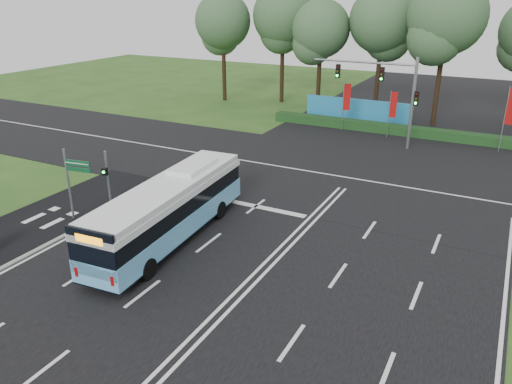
% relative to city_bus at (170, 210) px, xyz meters
% --- Properties ---
extents(ground, '(120.00, 120.00, 0.00)m').
position_rel_city_bus_xyz_m(ground, '(5.18, 0.49, -1.62)').
color(ground, '#26501A').
rests_on(ground, ground).
extents(road_main, '(20.00, 120.00, 0.04)m').
position_rel_city_bus_xyz_m(road_main, '(5.18, 0.49, -1.60)').
color(road_main, black).
rests_on(road_main, ground).
extents(road_cross, '(120.00, 14.00, 0.05)m').
position_rel_city_bus_xyz_m(road_cross, '(5.18, 12.49, -1.59)').
color(road_cross, black).
rests_on(road_cross, ground).
extents(bike_path, '(5.00, 18.00, 0.06)m').
position_rel_city_bus_xyz_m(bike_path, '(-7.32, -2.51, -1.59)').
color(bike_path, black).
rests_on(bike_path, ground).
extents(kerb_strip, '(0.25, 18.00, 0.12)m').
position_rel_city_bus_xyz_m(kerb_strip, '(-4.92, -2.51, -1.56)').
color(kerb_strip, gray).
rests_on(kerb_strip, ground).
extents(city_bus, '(3.15, 11.33, 3.21)m').
position_rel_city_bus_xyz_m(city_bus, '(0.00, 0.00, 0.00)').
color(city_bus, '#5FACDD').
rests_on(city_bus, ground).
extents(pedestrian_signal, '(0.30, 0.42, 3.52)m').
position_rel_city_bus_xyz_m(pedestrian_signal, '(-5.02, 1.20, 0.31)').
color(pedestrian_signal, gray).
rests_on(pedestrian_signal, ground).
extents(street_sign, '(1.53, 0.30, 3.96)m').
position_rel_city_bus_xyz_m(street_sign, '(-5.79, -0.45, 0.88)').
color(street_sign, gray).
rests_on(street_sign, ground).
extents(banner_flag_left, '(0.62, 0.14, 4.25)m').
position_rel_city_bus_xyz_m(banner_flag_left, '(1.10, 23.87, 1.17)').
color(banner_flag_left, gray).
rests_on(banner_flag_left, ground).
extents(banner_flag_mid, '(0.58, 0.14, 3.96)m').
position_rel_city_bus_xyz_m(banner_flag_mid, '(5.17, 23.57, 0.98)').
color(banner_flag_mid, gray).
rests_on(banner_flag_mid, ground).
extents(banner_flag_right, '(0.71, 0.32, 5.07)m').
position_rel_city_bus_xyz_m(banner_flag_right, '(13.80, 23.20, 1.67)').
color(banner_flag_right, gray).
rests_on(banner_flag_right, ground).
extents(traffic_light_gantry, '(8.41, 0.28, 7.00)m').
position_rel_city_bus_xyz_m(traffic_light_gantry, '(5.39, 20.99, 3.05)').
color(traffic_light_gantry, gray).
rests_on(traffic_light_gantry, ground).
extents(hedge, '(22.00, 1.20, 0.80)m').
position_rel_city_bus_xyz_m(hedge, '(5.18, 24.99, -1.22)').
color(hedge, '#133617').
rests_on(hedge, ground).
extents(blue_hoarding, '(10.00, 0.30, 2.20)m').
position_rel_city_bus_xyz_m(blue_hoarding, '(1.18, 27.49, -0.52)').
color(blue_hoarding, teal).
rests_on(blue_hoarding, ground).
extents(eucalyptus_row, '(42.18, 9.94, 12.90)m').
position_rel_city_bus_xyz_m(eucalyptus_row, '(2.99, 31.17, 7.29)').
color(eucalyptus_row, black).
rests_on(eucalyptus_row, ground).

